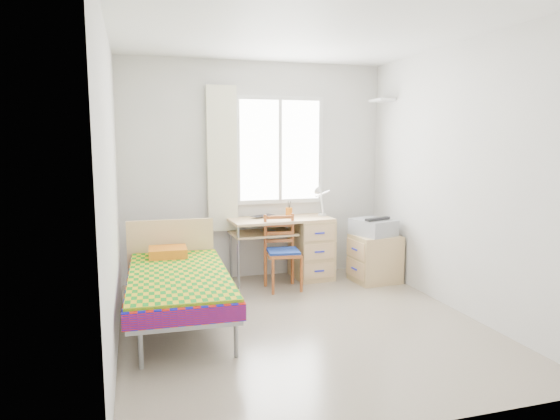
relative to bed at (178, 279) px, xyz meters
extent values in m
plane|color=#BCAD93|center=(1.07, -0.41, -0.40)|extent=(3.50, 3.50, 0.00)
plane|color=white|center=(1.07, -0.41, 2.20)|extent=(3.50, 3.50, 0.00)
plane|color=silver|center=(1.07, 1.34, 0.90)|extent=(3.20, 0.00, 3.20)
plane|color=silver|center=(-0.53, -0.41, 0.90)|extent=(0.00, 3.50, 3.50)
plane|color=silver|center=(2.67, -0.41, 0.90)|extent=(0.00, 3.50, 3.50)
cube|color=white|center=(1.37, 1.32, 1.15)|extent=(1.10, 0.04, 1.30)
cube|color=white|center=(1.37, 1.31, 1.15)|extent=(1.00, 0.02, 1.20)
cube|color=white|center=(1.37, 1.31, 1.15)|extent=(0.04, 0.02, 1.20)
cube|color=#F7F2CC|center=(0.65, 1.27, 1.05)|extent=(0.35, 0.05, 1.70)
cube|color=white|center=(2.56, 0.99, 1.75)|extent=(0.20, 0.32, 0.03)
cube|color=gray|center=(0.00, -0.07, -0.08)|extent=(0.92, 1.92, 0.06)
cube|color=#B8150C|center=(0.00, -0.07, 0.00)|extent=(0.96, 1.94, 0.13)
cube|color=gold|center=(0.00, -0.09, 0.07)|extent=(0.94, 1.82, 0.03)
cube|color=tan|center=(0.00, 0.85, 0.17)|extent=(0.91, 0.08, 0.52)
cube|color=orange|center=(-0.05, 0.58, 0.13)|extent=(0.39, 0.34, 0.09)
cylinder|color=gray|center=(-0.35, -0.92, -0.25)|extent=(0.04, 0.04, 0.30)
cylinder|color=gray|center=(0.36, 0.78, -0.25)|extent=(0.04, 0.04, 0.30)
cube|color=tan|center=(1.30, 1.06, 0.34)|extent=(1.23, 0.62, 0.03)
cube|color=tan|center=(1.69, 1.06, -0.04)|extent=(0.45, 0.55, 0.72)
cube|color=tan|center=(1.08, 1.06, 0.18)|extent=(0.76, 0.55, 0.02)
cylinder|color=gray|center=(0.74, 0.84, -0.04)|extent=(0.03, 0.03, 0.72)
cylinder|color=gray|center=(0.74, 1.29, -0.04)|extent=(0.03, 0.03, 0.72)
cube|color=#9F5A1E|center=(1.22, 0.69, 0.01)|extent=(0.41, 0.41, 0.04)
cube|color=navy|center=(1.22, 0.69, 0.03)|extent=(0.39, 0.39, 0.04)
cube|color=#9F5A1E|center=(1.22, 0.86, 0.26)|extent=(0.33, 0.07, 0.36)
cylinder|color=#9F5A1E|center=(1.06, 0.53, -0.20)|extent=(0.03, 0.03, 0.41)
cylinder|color=#9F5A1E|center=(1.39, 0.86, 0.01)|extent=(0.04, 0.04, 0.83)
cube|color=tan|center=(2.36, 0.69, -0.12)|extent=(0.54, 0.49, 0.56)
cube|color=tan|center=(2.10, 0.69, 0.00)|extent=(0.04, 0.42, 0.20)
cube|color=tan|center=(2.10, 0.69, -0.23)|extent=(0.04, 0.42, 0.20)
cube|color=#9CA0A4|center=(2.34, 0.72, 0.25)|extent=(0.52, 0.56, 0.19)
cube|color=black|center=(2.34, 0.72, 0.34)|extent=(0.41, 0.45, 0.02)
imported|color=black|center=(1.14, 1.15, 0.36)|extent=(0.37, 0.32, 0.02)
cylinder|color=orange|center=(1.45, 1.19, 0.40)|extent=(0.09, 0.09, 0.10)
cylinder|color=white|center=(1.84, 1.09, 0.36)|extent=(0.10, 0.10, 0.03)
cylinder|color=white|center=(1.84, 1.09, 0.50)|extent=(0.02, 0.11, 0.26)
cylinder|color=white|center=(1.82, 1.01, 0.64)|extent=(0.12, 0.23, 0.11)
cone|color=white|center=(1.74, 0.91, 0.66)|extent=(0.14, 0.15, 0.12)
imported|color=gray|center=(1.10, 1.09, 0.19)|extent=(0.20, 0.24, 0.02)
camera|label=1|loc=(-0.36, -4.55, 1.27)|focal=32.00mm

